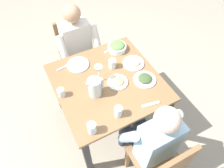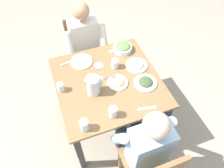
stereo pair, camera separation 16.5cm
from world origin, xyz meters
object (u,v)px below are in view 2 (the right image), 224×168
Objects in this scene: water_glass_near_left at (84,125)px; wine_glass at (99,69)px; diner_near at (143,141)px; water_glass_by_pitcher at (115,64)px; dining_table at (108,87)px; plate_beans at (137,65)px; water_glass_center at (113,112)px; diner_far at (87,48)px; plate_yoghurt at (82,61)px; plate_dolmas at (146,82)px; water_glass_far_right at (61,87)px; water_pitcher at (93,85)px; chair_far at (84,46)px; plate_fries at (118,82)px; salad_bowl at (123,47)px.

wine_glass is at bearing 58.70° from water_glass_near_left.
water_glass_by_pitcher is (0.04, 0.79, 0.15)m from diner_near.
plate_beans reaches higher than dining_table.
water_glass_center is at bearing -133.12° from plate_beans.
diner_near is 1.29m from diner_far.
water_glass_center reaches higher than plate_yoghurt.
plate_dolmas is 0.73m from water_glass_near_left.
diner_far reaches higher than plate_dolmas.
plate_dolmas is 0.80m from water_glass_far_right.
wine_glass is at bearing 0.48° from water_glass_far_right.
water_glass_center is (0.08, -0.30, -0.04)m from water_pitcher.
water_glass_center is at bearing -92.29° from chair_far.
diner_far is at bearing 55.68° from water_glass_far_right.
water_pitcher is 2.00× the size of water_glass_by_pitcher.
water_glass_far_right is at bearing 128.00° from diner_near.
chair_far is 7.90× the size of water_glass_near_left.
water_glass_by_pitcher is 0.59m from water_glass_far_right.
plate_dolmas is 0.46m from wine_glass.
plate_dolmas is (0.25, -0.09, 0.00)m from plate_fries.
dining_table is 4.49× the size of plate_beans.
diner_far is 13.44× the size of water_glass_far_right.
water_glass_by_pitcher is at bearing -76.46° from chair_far.
water_pitcher reaches higher than plate_beans.
water_glass_by_pitcher is at bearing 75.90° from plate_fries.
plate_dolmas is at bearing -25.58° from dining_table.
plate_fries is 1.02× the size of wine_glass.
water_glass_center is 0.55m from water_glass_far_right.
water_pitcher is 0.64m from salad_bowl.
water_glass_near_left reaches higher than dining_table.
diner_near is 0.80m from water_glass_by_pitcher.
diner_near is at bearing -84.49° from diner_far.
wine_glass reaches higher than chair_far.
dining_table is 0.38m from plate_beans.
water_glass_near_left reaches higher than salad_bowl.
chair_far is 1.34m from water_glass_near_left.
diner_near is 5.30× the size of plate_dolmas.
water_glass_near_left is at bearing -159.00° from plate_dolmas.
wine_glass is (-0.20, -0.10, 0.09)m from water_glass_by_pitcher.
wine_glass is at bearing 87.21° from water_glass_center.
water_pitcher is (-0.13, -0.72, 0.20)m from diner_far.
plate_fries is at bearing -57.55° from plate_yoghurt.
plate_dolmas is (0.03, -0.51, -0.02)m from salad_bowl.
dining_table is 1.14× the size of chair_far.
water_glass_center is (-0.05, -1.23, 0.30)m from chair_far.
dining_table is 10.49× the size of water_glass_by_pitcher.
salad_bowl is 2.32× the size of water_glass_far_right.
salad_bowl is 0.28m from plate_beans.
salad_bowl reaches higher than plate_fries.
wine_glass reaches higher than plate_fries.
water_glass_far_right is (-0.36, 0.42, -0.01)m from water_glass_center.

